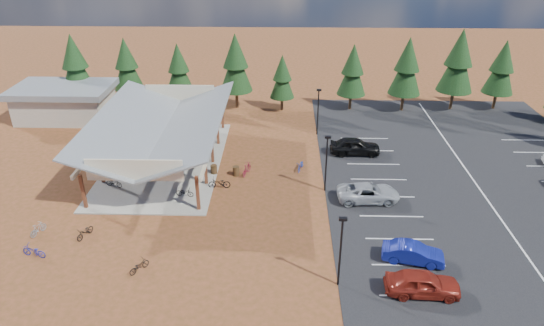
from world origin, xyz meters
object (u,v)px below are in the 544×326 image
(bike_10, at_px, (34,251))
(car_0, at_px, (423,283))
(car_2, at_px, (368,193))
(car_4, at_px, (355,146))
(bike_pavilion, at_px, (161,125))
(bike_9, at_px, (38,229))
(bike_8, at_px, (85,232))
(trash_bin_0, at_px, (214,170))
(bike_1, at_px, (153,162))
(bike_7, at_px, (195,139))
(lamp_post_2, at_px, (318,109))
(bike_14, at_px, (301,166))
(bike_15, at_px, (247,169))
(bike_16, at_px, (219,183))
(bike_0, at_px, (114,183))
(car_1, at_px, (413,253))
(bike_3, at_px, (167,129))
(lamp_post_1, at_px, (326,160))
(trash_bin_1, at_px, (236,171))
(bike_4, at_px, (185,192))
(bike_5, at_px, (172,164))
(bike_2, at_px, (163,142))
(bike_12, at_px, (139,266))
(outbuilding, at_px, (65,102))
(lamp_post_0, at_px, (341,247))
(bike_6, at_px, (194,142))

(bike_10, xyz_separation_m, car_0, (26.05, -3.00, 0.35))
(car_2, distance_m, car_4, 8.82)
(bike_10, bearing_deg, bike_pavilion, 171.96)
(bike_9, bearing_deg, bike_8, -164.10)
(trash_bin_0, xyz_separation_m, car_4, (13.44, 4.51, 0.43))
(bike_1, xyz_separation_m, bike_8, (-2.31, -11.08, -0.14))
(bike_7, xyz_separation_m, bike_8, (-5.37, -16.51, -0.16))
(lamp_post_2, height_order, car_0, lamp_post_2)
(bike_14, height_order, car_0, car_0)
(bike_15, xyz_separation_m, bike_16, (-2.21, -2.57, -0.05))
(lamp_post_2, relative_size, bike_0, 3.38)
(bike_1, xyz_separation_m, bike_14, (13.89, -0.08, -0.12))
(car_1, distance_m, car_2, 8.17)
(bike_3, distance_m, car_2, 23.79)
(bike_0, relative_size, car_0, 0.33)
(bike_pavilion, distance_m, bike_3, 7.57)
(bike_9, bearing_deg, car_1, -165.03)
(lamp_post_1, distance_m, trash_bin_1, 8.69)
(car_0, bearing_deg, bike_9, 80.47)
(bike_4, bearing_deg, bike_pavilion, 35.57)
(bike_5, bearing_deg, car_2, -89.60)
(car_1, bearing_deg, bike_15, 56.60)
(bike_14, bearing_deg, lamp_post_1, -46.65)
(bike_0, bearing_deg, bike_10, -178.99)
(bike_2, distance_m, bike_12, 19.78)
(bike_3, height_order, bike_7, same)
(car_0, bearing_deg, outbuilding, 52.34)
(lamp_post_0, distance_m, bike_1, 22.52)
(bike_8, height_order, bike_10, bike_10)
(lamp_post_2, bearing_deg, bike_9, -138.95)
(bike_2, height_order, bike_10, bike_10)
(trash_bin_0, xyz_separation_m, bike_3, (-6.25, 9.03, 0.15))
(bike_9, bearing_deg, bike_10, 129.63)
(trash_bin_1, bearing_deg, bike_1, 170.88)
(bike_15, bearing_deg, lamp_post_0, 133.34)
(bike_15, bearing_deg, trash_bin_1, 30.62)
(bike_9, distance_m, car_2, 25.87)
(lamp_post_1, height_order, lamp_post_2, same)
(lamp_post_2, height_order, bike_7, lamp_post_2)
(lamp_post_2, distance_m, bike_8, 26.64)
(lamp_post_1, relative_size, bike_5, 2.77)
(lamp_post_1, xyz_separation_m, car_2, (3.46, -1.60, -2.22))
(bike_8, distance_m, bike_14, 19.58)
(outbuilding, height_order, car_4, outbuilding)
(bike_15, bearing_deg, outbuilding, -13.04)
(bike_15, bearing_deg, bike_7, -29.89)
(bike_16, bearing_deg, bike_3, -151.75)
(bike_6, height_order, bike_8, bike_6)
(bike_0, bearing_deg, bike_15, -60.67)
(lamp_post_0, bearing_deg, car_0, -7.83)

